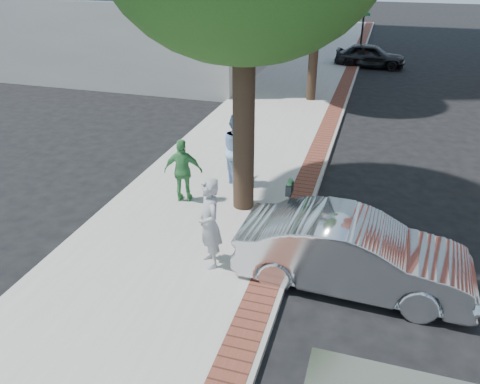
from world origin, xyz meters
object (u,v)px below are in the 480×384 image
at_px(parking_meter, 289,197).
at_px(person_gray, 209,224).
at_px(bg_car, 370,55).
at_px(person_officer, 238,150).
at_px(person_green, 183,171).
at_px(sedan_silver, 353,253).

xyz_separation_m(parking_meter, person_gray, (-1.33, -1.39, -0.09)).
bearing_deg(bg_car, person_officer, 171.13).
xyz_separation_m(person_gray, person_officer, (-0.57, 3.79, 0.04)).
relative_size(person_gray, bg_car, 0.50).
bearing_deg(person_green, bg_car, -113.68).
bearing_deg(person_officer, parking_meter, -177.44).
distance_m(person_green, sedan_silver, 4.90).
distance_m(sedan_silver, bg_car, 20.24).
relative_size(parking_meter, person_officer, 0.73).
bearing_deg(parking_meter, person_gray, -133.70).
distance_m(person_gray, person_green, 2.92).
bearing_deg(parking_meter, person_officer, 128.43).
bearing_deg(person_gray, sedan_silver, 59.59).
xyz_separation_m(person_gray, sedan_silver, (2.82, 0.35, -0.37)).
height_order(person_gray, person_green, person_gray).
xyz_separation_m(parking_meter, person_officer, (-1.90, 2.40, -0.05)).
bearing_deg(person_officer, person_gray, 152.73).
relative_size(sedan_silver, bg_car, 1.16).
distance_m(parking_meter, person_officer, 3.06).
distance_m(parking_meter, person_gray, 1.93).
distance_m(person_officer, person_green, 1.71).
height_order(parking_meter, person_green, person_green).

